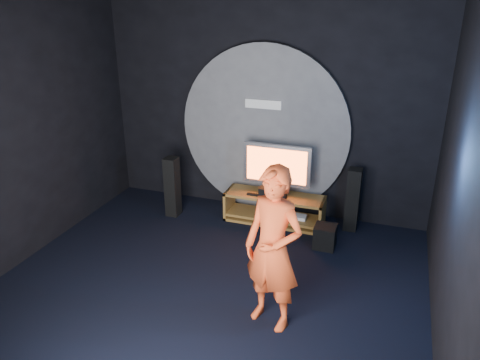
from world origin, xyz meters
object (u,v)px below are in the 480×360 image
tower_speaker_right (353,200)px  tower_speaker_left (172,187)px  player (273,249)px  subwoofer (325,237)px  tv (277,167)px  media_console (275,210)px

tower_speaker_right → tower_speaker_left: bearing=-171.0°
tower_speaker_right → player: bearing=-102.9°
subwoofer → player: bearing=-99.0°
tower_speaker_right → player: 2.48m
tower_speaker_right → tv: bearing=-175.5°
media_console → player: player is taller
tower_speaker_left → tv: bearing=12.2°
tower_speaker_right → player: player is taller
player → tv: bearing=121.9°
tower_speaker_left → tower_speaker_right: size_ratio=1.00×
media_console → tv: 0.68m
tower_speaker_right → subwoofer: tower_speaker_right is taller
tv → subwoofer: 1.24m
tower_speaker_left → player: player is taller
tower_speaker_left → player: 2.92m
media_console → tower_speaker_right: 1.16m
media_console → tv: bearing=95.7°
media_console → subwoofer: 0.98m
tower_speaker_right → player: (-0.55, -2.38, 0.41)m
tv → player: 2.37m
tower_speaker_left → tower_speaker_right: bearing=9.0°
tower_speaker_right → subwoofer: bearing=-112.6°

